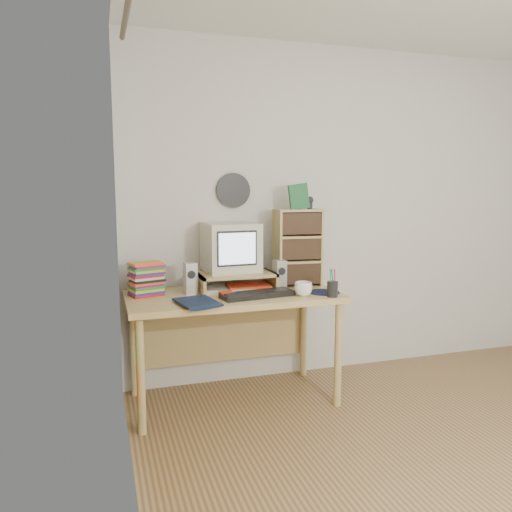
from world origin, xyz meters
TOP-DOWN VIEW (x-y plane):
  - floor at (0.00, 0.00)m, footprint 3.50×3.50m
  - back_wall at (0.00, 1.75)m, footprint 3.50×0.00m
  - left_wall at (-1.75, 0.00)m, footprint 0.00×3.50m
  - curtain at (-1.71, 0.48)m, footprint 0.00×2.20m
  - wall_disc at (-0.93, 1.73)m, footprint 0.25×0.02m
  - desk at (-1.03, 1.44)m, footprint 1.40×0.70m
  - monitor_riser at (-0.98, 1.48)m, footprint 0.52×0.30m
  - crt_monitor at (-0.99, 1.53)m, footprint 0.37×0.37m
  - speaker_left at (-1.30, 1.46)m, footprint 0.09×0.09m
  - speaker_right at (-0.68, 1.43)m, footprint 0.08×0.08m
  - keyboard at (-0.91, 1.23)m, footprint 0.50×0.23m
  - dvd_stack at (-1.58, 1.49)m, footprint 0.23×0.19m
  - cd_rack at (-0.51, 1.51)m, footprint 0.34×0.21m
  - mug at (-0.61, 1.17)m, footprint 0.14×0.14m
  - diary at (-1.43, 1.11)m, footprint 0.30×0.25m
  - mousepad at (-0.44, 1.22)m, footprint 0.26×0.26m
  - pen_cup at (-0.44, 1.09)m, footprint 0.08×0.08m
  - papers at (-0.98, 1.46)m, footprint 0.36×0.28m
  - red_box at (-1.11, 1.26)m, footprint 0.09×0.07m
  - game_box at (-0.52, 1.49)m, footprint 0.14×0.03m
  - webcam at (-0.43, 1.49)m, footprint 0.05×0.05m

SIDE VIEW (x-z plane):
  - floor at x=0.00m, z-range 0.00..0.00m
  - desk at x=-1.03m, z-range 0.24..0.99m
  - mousepad at x=-0.44m, z-range 0.75..0.75m
  - keyboard at x=-0.91m, z-range 0.75..0.78m
  - red_box at x=-1.11m, z-range 0.75..0.79m
  - papers at x=-0.98m, z-range 0.75..0.79m
  - diary at x=-1.43m, z-range 0.75..0.80m
  - mug at x=-0.61m, z-range 0.75..0.84m
  - pen_cup at x=-0.44m, z-range 0.75..0.89m
  - monitor_riser at x=-0.98m, z-range 0.78..0.90m
  - speaker_right at x=-0.68m, z-range 0.75..0.95m
  - speaker_left at x=-1.30m, z-range 0.75..0.96m
  - dvd_stack at x=-1.58m, z-range 0.75..1.03m
  - cd_rack at x=-0.51m, z-range 0.75..1.30m
  - crt_monitor at x=-0.99m, z-range 0.87..1.21m
  - curtain at x=-1.71m, z-range 0.05..2.25m
  - back_wall at x=0.00m, z-range -0.50..3.00m
  - left_wall at x=-1.75m, z-range -0.50..3.00m
  - webcam at x=-0.43m, z-range 1.30..1.39m
  - game_box at x=-0.52m, z-range 1.30..1.48m
  - wall_disc at x=-0.93m, z-range 1.30..1.55m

